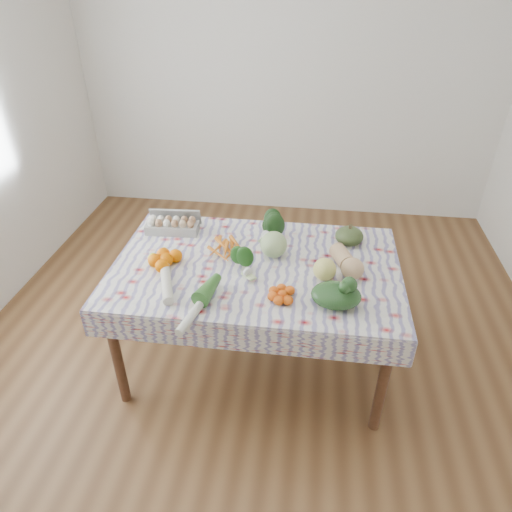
# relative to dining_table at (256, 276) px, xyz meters

# --- Properties ---
(ground) EXTENTS (4.50, 4.50, 0.00)m
(ground) POSITION_rel_dining_table_xyz_m (0.00, 0.00, -0.68)
(ground) COLOR brown
(ground) RESTS_ON ground
(wall_back) EXTENTS (4.00, 0.04, 2.80)m
(wall_back) POSITION_rel_dining_table_xyz_m (0.00, 2.25, 0.72)
(wall_back) COLOR silver
(wall_back) RESTS_ON ground
(dining_table) EXTENTS (1.60, 1.00, 0.75)m
(dining_table) POSITION_rel_dining_table_xyz_m (0.00, 0.00, 0.00)
(dining_table) COLOR brown
(dining_table) RESTS_ON ground
(tablecloth) EXTENTS (1.66, 1.06, 0.01)m
(tablecloth) POSITION_rel_dining_table_xyz_m (0.00, 0.00, 0.08)
(tablecloth) COLOR silver
(tablecloth) RESTS_ON dining_table
(egg_carton) EXTENTS (0.34, 0.15, 0.09)m
(egg_carton) POSITION_rel_dining_table_xyz_m (-0.59, 0.30, 0.13)
(egg_carton) COLOR #9F9E9A
(egg_carton) RESTS_ON tablecloth
(carrot_bunch) EXTENTS (0.27, 0.25, 0.04)m
(carrot_bunch) POSITION_rel_dining_table_xyz_m (-0.20, 0.09, 0.11)
(carrot_bunch) COLOR orange
(carrot_bunch) RESTS_ON tablecloth
(kale_bunch) EXTENTS (0.21, 0.20, 0.15)m
(kale_bunch) POSITION_rel_dining_table_xyz_m (0.05, 0.31, 0.16)
(kale_bunch) COLOR #163412
(kale_bunch) RESTS_ON tablecloth
(kabocha_squash) EXTENTS (0.20, 0.20, 0.11)m
(kabocha_squash) POSITION_rel_dining_table_xyz_m (0.54, 0.30, 0.14)
(kabocha_squash) COLOR #3F5127
(kabocha_squash) RESTS_ON tablecloth
(cabbage) EXTENTS (0.20, 0.20, 0.16)m
(cabbage) POSITION_rel_dining_table_xyz_m (0.09, 0.10, 0.16)
(cabbage) COLOR #A1C27D
(cabbage) RESTS_ON tablecloth
(butternut_squash) EXTENTS (0.22, 0.31, 0.13)m
(butternut_squash) POSITION_rel_dining_table_xyz_m (0.52, 0.02, 0.15)
(butternut_squash) COLOR tan
(butternut_squash) RESTS_ON tablecloth
(orange_cluster) EXTENTS (0.33, 0.33, 0.08)m
(orange_cluster) POSITION_rel_dining_table_xyz_m (-0.51, -0.08, 0.13)
(orange_cluster) COLOR #F96F00
(orange_cluster) RESTS_ON tablecloth
(broccoli) EXTENTS (0.20, 0.20, 0.10)m
(broccoli) POSITION_rel_dining_table_xyz_m (-0.06, -0.10, 0.14)
(broccoli) COLOR #1C4E16
(broccoli) RESTS_ON tablecloth
(mandarin_cluster) EXTENTS (0.19, 0.19, 0.06)m
(mandarin_cluster) POSITION_rel_dining_table_xyz_m (0.18, -0.29, 0.11)
(mandarin_cluster) COLOR #ED5B10
(mandarin_cluster) RESTS_ON tablecloth
(grapefruit) EXTENTS (0.13, 0.13, 0.13)m
(grapefruit) POSITION_rel_dining_table_xyz_m (0.39, -0.09, 0.15)
(grapefruit) COLOR #DED567
(grapefruit) RESTS_ON tablecloth
(spinach_bag) EXTENTS (0.32, 0.29, 0.11)m
(spinach_bag) POSITION_rel_dining_table_xyz_m (0.45, -0.31, 0.14)
(spinach_bag) COLOR #1A3617
(spinach_bag) RESTS_ON tablecloth
(daikon) EXTENTS (0.18, 0.38, 0.05)m
(daikon) POSITION_rel_dining_table_xyz_m (-0.46, -0.26, 0.11)
(daikon) COLOR beige
(daikon) RESTS_ON tablecloth
(leek) EXTENTS (0.14, 0.43, 0.05)m
(leek) POSITION_rel_dining_table_xyz_m (-0.23, -0.44, 0.11)
(leek) COLOR silver
(leek) RESTS_ON tablecloth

